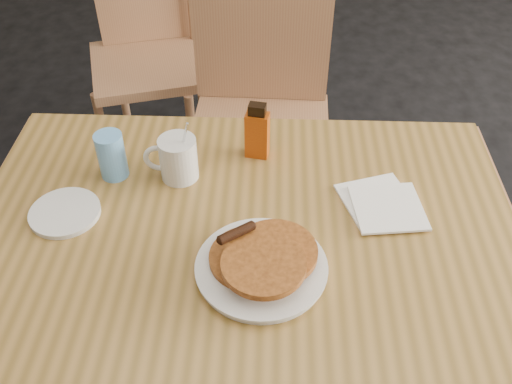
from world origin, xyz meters
TOP-DOWN VIEW (x-y plane):
  - main_table at (-0.06, 0.05)m, footprint 1.26×0.86m
  - chair_main_far at (-0.03, 0.82)m, footprint 0.48×0.48m
  - chair_wall_extra at (-0.50, 1.29)m, footprint 0.55×0.56m
  - pancake_plate at (-0.01, -0.09)m, footprint 0.27×0.27m
  - coffee_mug at (-0.22, 0.20)m, footprint 0.13×0.09m
  - syrup_bottle at (-0.03, 0.29)m, footprint 0.06×0.05m
  - napkin_stack at (0.26, 0.11)m, footprint 0.20×0.21m
  - blue_tumbler at (-0.37, 0.20)m, footprint 0.07×0.07m
  - side_saucer at (-0.46, 0.06)m, footprint 0.18×0.18m

SIDE VIEW (x-z plane):
  - chair_wall_extra at x=-0.50m, z-range 0.10..1.08m
  - chair_main_far at x=-0.03m, z-range 0.10..1.12m
  - main_table at x=-0.06m, z-range 0.33..1.08m
  - napkin_stack at x=0.26m, z-range 0.75..0.76m
  - side_saucer at x=-0.46m, z-range 0.75..0.76m
  - pancake_plate at x=-0.01m, z-range 0.73..0.82m
  - coffee_mug at x=-0.22m, z-range 0.72..0.89m
  - blue_tumbler at x=-0.37m, z-range 0.75..0.87m
  - syrup_bottle at x=-0.03m, z-range 0.74..0.89m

